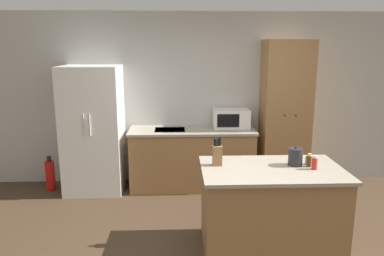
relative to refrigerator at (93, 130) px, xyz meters
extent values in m
cube|color=#B2B2AD|center=(1.92, 0.38, 0.38)|extent=(7.20, 0.06, 2.60)
cube|color=white|center=(0.00, 0.00, 0.00)|extent=(0.82, 0.70, 1.83)
cylinder|color=silver|center=(-0.04, -0.37, 0.15)|extent=(0.02, 0.02, 0.30)
cylinder|color=silver|center=(0.04, -0.37, 0.15)|extent=(0.02, 0.02, 0.30)
cube|color=olive|center=(1.43, 0.04, -0.48)|extent=(1.82, 0.62, 0.86)
cube|color=gray|center=(1.43, 0.04, -0.04)|extent=(1.86, 0.66, 0.03)
cube|color=#9EA0A3|center=(1.11, 0.04, -0.02)|extent=(0.44, 0.34, 0.01)
cube|color=olive|center=(2.82, 0.09, 0.18)|extent=(0.68, 0.52, 2.19)
sphere|color=black|center=(2.74, -0.18, 0.22)|extent=(0.02, 0.02, 0.02)
sphere|color=black|center=(2.90, -0.18, 0.22)|extent=(0.02, 0.02, 0.02)
cube|color=olive|center=(2.18, -1.76, -0.48)|extent=(1.38, 0.84, 0.86)
cube|color=gray|center=(2.18, -1.76, -0.04)|extent=(1.44, 0.90, 0.03)
cube|color=white|center=(2.02, 0.16, 0.12)|extent=(0.54, 0.35, 0.28)
cube|color=black|center=(1.96, -0.02, 0.12)|extent=(0.32, 0.01, 0.19)
cube|color=olive|center=(1.63, -1.64, 0.08)|extent=(0.09, 0.09, 0.21)
cylinder|color=black|center=(1.60, -1.63, 0.23)|extent=(0.02, 0.02, 0.08)
cylinder|color=black|center=(1.61, -1.65, 0.23)|extent=(0.02, 0.02, 0.08)
cylinder|color=black|center=(1.63, -1.64, 0.23)|extent=(0.02, 0.02, 0.08)
cylinder|color=black|center=(1.64, -1.64, 0.23)|extent=(0.02, 0.02, 0.09)
cylinder|color=black|center=(1.66, -1.64, 0.24)|extent=(0.02, 0.02, 0.10)
cylinder|color=beige|center=(2.58, -1.65, 0.02)|extent=(0.06, 0.06, 0.07)
cylinder|color=black|center=(2.58, -1.65, 0.06)|extent=(0.04, 0.04, 0.02)
cylinder|color=#B2281E|center=(2.59, -1.81, 0.04)|extent=(0.05, 0.05, 0.12)
cylinder|color=silver|center=(2.59, -1.81, 0.11)|extent=(0.04, 0.04, 0.03)
cylinder|color=#563319|center=(2.56, -1.72, 0.04)|extent=(0.05, 0.05, 0.11)
cylinder|color=#E5DB4C|center=(2.56, -1.72, 0.11)|extent=(0.04, 0.04, 0.02)
cylinder|color=#232326|center=(2.43, -1.68, 0.07)|extent=(0.15, 0.15, 0.18)
sphere|color=#262628|center=(2.43, -1.68, 0.17)|extent=(0.02, 0.02, 0.02)
cylinder|color=red|center=(-0.67, 0.00, -0.69)|extent=(0.13, 0.13, 0.44)
cylinder|color=black|center=(-0.67, 0.00, -0.43)|extent=(0.06, 0.06, 0.08)
camera|label=1|loc=(1.23, -5.33, 1.21)|focal=35.00mm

